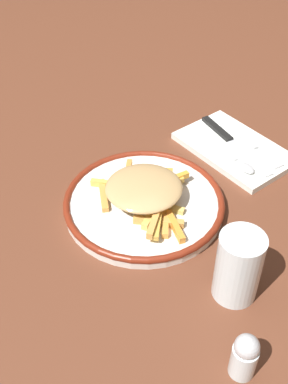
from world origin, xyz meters
The scene contains 9 objects.
ground_plane centered at (0.00, 0.00, 0.00)m, with size 2.60×2.60×0.00m, color brown.
plate centered at (0.00, 0.00, 0.01)m, with size 0.27×0.27×0.02m.
fries_heap centered at (0.00, 0.01, 0.04)m, with size 0.17×0.21×0.04m.
napkin centered at (-0.24, -0.02, 0.01)m, with size 0.14×0.22×0.01m, color white.
fork centered at (-0.27, -0.01, 0.02)m, with size 0.04×0.18×0.01m.
knife centered at (-0.24, -0.04, 0.02)m, with size 0.04×0.21×0.01m.
spoon centered at (-0.21, 0.01, 0.02)m, with size 0.03×0.15×0.01m.
water_glass centered at (0.00, 0.22, 0.06)m, with size 0.06×0.06×0.11m, color silver.
salt_shaker centered at (0.08, 0.31, 0.04)m, with size 0.03×0.03×0.07m.
Camera 1 is at (0.36, 0.49, 0.58)m, focal length 45.63 mm.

